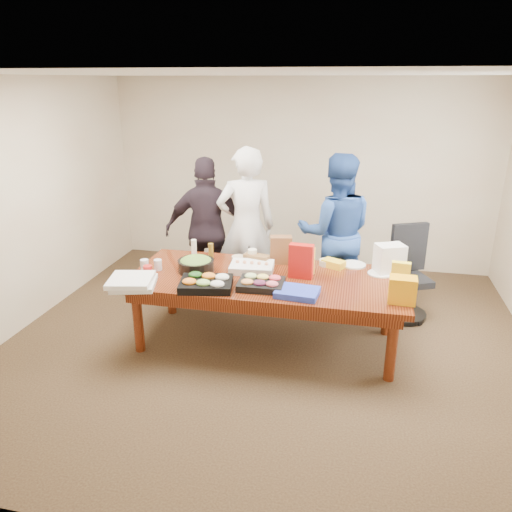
% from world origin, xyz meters
% --- Properties ---
extents(floor, '(5.50, 5.00, 0.02)m').
position_xyz_m(floor, '(0.00, 0.00, -0.01)').
color(floor, '#47301E').
rests_on(floor, ground).
extents(ceiling, '(5.50, 5.00, 0.02)m').
position_xyz_m(ceiling, '(0.00, 0.00, 2.71)').
color(ceiling, white).
rests_on(ceiling, wall_back).
extents(wall_back, '(5.50, 0.04, 2.70)m').
position_xyz_m(wall_back, '(0.00, 2.50, 1.35)').
color(wall_back, beige).
rests_on(wall_back, floor).
extents(wall_front, '(5.50, 0.04, 2.70)m').
position_xyz_m(wall_front, '(0.00, -2.50, 1.35)').
color(wall_front, beige).
rests_on(wall_front, floor).
extents(wall_left, '(0.04, 5.00, 2.70)m').
position_xyz_m(wall_left, '(-2.75, 0.00, 1.35)').
color(wall_left, beige).
rests_on(wall_left, floor).
extents(conference_table, '(2.80, 1.20, 0.75)m').
position_xyz_m(conference_table, '(0.00, 0.00, 0.38)').
color(conference_table, '#4C1C0F').
rests_on(conference_table, floor).
extents(office_chair, '(0.71, 0.71, 1.05)m').
position_xyz_m(office_chair, '(1.47, 0.91, 0.52)').
color(office_chair, black).
rests_on(office_chair, floor).
extents(person_center, '(0.83, 0.69, 1.94)m').
position_xyz_m(person_center, '(-0.45, 0.97, 0.97)').
color(person_center, silver).
rests_on(person_center, floor).
extents(person_right, '(1.00, 0.83, 1.88)m').
position_xyz_m(person_right, '(0.62, 1.05, 0.94)').
color(person_right, navy).
rests_on(person_right, floor).
extents(person_left, '(1.12, 0.65, 1.80)m').
position_xyz_m(person_left, '(-0.93, 0.96, 0.90)').
color(person_left, black).
rests_on(person_left, floor).
extents(veggie_tray, '(0.56, 0.48, 0.08)m').
position_xyz_m(veggie_tray, '(-0.53, -0.39, 0.79)').
color(veggie_tray, black).
rests_on(veggie_tray, conference_table).
extents(fruit_tray, '(0.45, 0.36, 0.07)m').
position_xyz_m(fruit_tray, '(-0.01, -0.27, 0.78)').
color(fruit_tray, black).
rests_on(fruit_tray, conference_table).
extents(sheet_cake, '(0.48, 0.37, 0.08)m').
position_xyz_m(sheet_cake, '(-0.19, 0.14, 0.79)').
color(sheet_cake, white).
rests_on(sheet_cake, conference_table).
extents(salad_bowl, '(0.44, 0.44, 0.12)m').
position_xyz_m(salad_bowl, '(-0.76, 0.00, 0.81)').
color(salad_bowl, black).
rests_on(salad_bowl, conference_table).
extents(chip_bag_blue, '(0.42, 0.33, 0.06)m').
position_xyz_m(chip_bag_blue, '(0.36, -0.38, 0.78)').
color(chip_bag_blue, blue).
rests_on(chip_bag_blue, conference_table).
extents(chip_bag_red, '(0.25, 0.12, 0.35)m').
position_xyz_m(chip_bag_red, '(0.33, 0.06, 0.93)').
color(chip_bag_red, red).
rests_on(chip_bag_red, conference_table).
extents(chip_bag_yellow, '(0.18, 0.08, 0.27)m').
position_xyz_m(chip_bag_yellow, '(1.30, -0.01, 0.88)').
color(chip_bag_yellow, yellow).
rests_on(chip_bag_yellow, conference_table).
extents(chip_bag_orange, '(0.20, 0.11, 0.29)m').
position_xyz_m(chip_bag_orange, '(0.36, 0.16, 0.90)').
color(chip_bag_orange, gold).
rests_on(chip_bag_orange, conference_table).
extents(mayo_jar, '(0.12, 0.12, 0.15)m').
position_xyz_m(mayo_jar, '(-0.24, 0.37, 0.83)').
color(mayo_jar, white).
rests_on(mayo_jar, conference_table).
extents(mustard_bottle, '(0.07, 0.07, 0.18)m').
position_xyz_m(mustard_bottle, '(0.22, 0.37, 0.84)').
color(mustard_bottle, '#FEFF23').
rests_on(mustard_bottle, conference_table).
extents(dressing_bottle, '(0.07, 0.07, 0.18)m').
position_xyz_m(dressing_bottle, '(-0.72, 0.39, 0.84)').
color(dressing_bottle, brown).
rests_on(dressing_bottle, conference_table).
extents(ranch_bottle, '(0.07, 0.07, 0.19)m').
position_xyz_m(ranch_bottle, '(-0.94, 0.46, 0.84)').
color(ranch_bottle, white).
rests_on(ranch_bottle, conference_table).
extents(banana_bunch, '(0.27, 0.23, 0.08)m').
position_xyz_m(banana_bunch, '(0.64, 0.43, 0.79)').
color(banana_bunch, yellow).
rests_on(banana_bunch, conference_table).
extents(bread_loaf, '(0.30, 0.19, 0.11)m').
position_xyz_m(bread_loaf, '(-0.18, 0.34, 0.81)').
color(bread_loaf, brown).
rests_on(bread_loaf, conference_table).
extents(kraft_bag, '(0.25, 0.18, 0.30)m').
position_xyz_m(kraft_bag, '(0.07, 0.44, 0.90)').
color(kraft_bag, brown).
rests_on(kraft_bag, conference_table).
extents(red_cup, '(0.11, 0.11, 0.12)m').
position_xyz_m(red_cup, '(-1.20, -0.24, 0.81)').
color(red_cup, red).
rests_on(red_cup, conference_table).
extents(clear_cup_a, '(0.10, 0.10, 0.11)m').
position_xyz_m(clear_cup_a, '(-1.17, -0.05, 0.81)').
color(clear_cup_a, white).
rests_on(clear_cup_a, conference_table).
extents(clear_cup_b, '(0.11, 0.11, 0.12)m').
position_xyz_m(clear_cup_b, '(-1.30, -0.09, 0.81)').
color(clear_cup_b, silver).
rests_on(clear_cup_b, conference_table).
extents(pizza_box_lower, '(0.50, 0.50, 0.05)m').
position_xyz_m(pizza_box_lower, '(-1.23, -0.50, 0.77)').
color(pizza_box_lower, silver).
rests_on(pizza_box_lower, conference_table).
extents(pizza_box_upper, '(0.48, 0.48, 0.05)m').
position_xyz_m(pizza_box_upper, '(-1.25, -0.53, 0.82)').
color(pizza_box_upper, white).
rests_on(pizza_box_upper, pizza_box_lower).
extents(plate_a, '(0.27, 0.27, 0.01)m').
position_xyz_m(plate_a, '(1.12, 0.32, 0.76)').
color(plate_a, white).
rests_on(plate_a, conference_table).
extents(plate_b, '(0.33, 0.33, 0.02)m').
position_xyz_m(plate_b, '(0.85, 0.52, 0.76)').
color(plate_b, white).
rests_on(plate_b, conference_table).
extents(dip_bowl_a, '(0.17, 0.17, 0.06)m').
position_xyz_m(dip_bowl_a, '(0.56, 0.47, 0.78)').
color(dip_bowl_a, beige).
rests_on(dip_bowl_a, conference_table).
extents(dip_bowl_b, '(0.16, 0.16, 0.06)m').
position_xyz_m(dip_bowl_b, '(-0.40, 0.38, 0.78)').
color(dip_bowl_b, beige).
rests_on(dip_bowl_b, conference_table).
extents(grocery_bag_white, '(0.34, 0.30, 0.30)m').
position_xyz_m(grocery_bag_white, '(1.21, 0.39, 0.90)').
color(grocery_bag_white, white).
rests_on(grocery_bag_white, conference_table).
extents(grocery_bag_yellow, '(0.25, 0.18, 0.24)m').
position_xyz_m(grocery_bag_yellow, '(1.30, -0.33, 0.87)').
color(grocery_bag_yellow, '#FEA80B').
rests_on(grocery_bag_yellow, conference_table).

